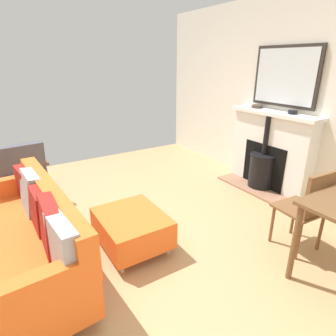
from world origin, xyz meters
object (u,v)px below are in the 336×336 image
at_px(dining_chair_near_fireplace, 308,206).
at_px(armchair_accent, 19,167).
at_px(mantel_bowl_near, 257,106).
at_px(ottoman, 132,227).
at_px(mantel_bowl_far, 293,112).
at_px(sofa, 22,240).
at_px(fireplace, 269,155).

bearing_deg(dining_chair_near_fireplace, armchair_accent, -51.38).
height_order(armchair_accent, dining_chair_near_fireplace, dining_chair_near_fireplace).
relative_size(mantel_bowl_near, ottoman, 0.21).
height_order(mantel_bowl_far, armchair_accent, mantel_bowl_far).
bearing_deg(ottoman, armchair_accent, -66.17).
bearing_deg(armchair_accent, sofa, 84.26).
relative_size(ottoman, armchair_accent, 0.90).
relative_size(fireplace, ottoman, 1.83).
bearing_deg(fireplace, armchair_accent, -25.85).
xyz_separation_m(mantel_bowl_near, mantel_bowl_far, (0.00, 0.60, 0.00)).
bearing_deg(armchair_accent, fireplace, 154.15).
xyz_separation_m(fireplace, mantel_bowl_far, (-0.04, 0.26, 0.65)).
relative_size(sofa, dining_chair_near_fireplace, 2.19).
xyz_separation_m(armchair_accent, dining_chair_near_fireplace, (-2.19, 2.74, 0.04)).
relative_size(ottoman, dining_chair_near_fireplace, 0.86).
bearing_deg(mantel_bowl_near, mantel_bowl_far, 90.00).
height_order(mantel_bowl_near, ottoman, mantel_bowl_near).
bearing_deg(ottoman, mantel_bowl_near, -165.37).
xyz_separation_m(mantel_bowl_near, sofa, (3.34, 0.49, -0.80)).
relative_size(fireplace, dining_chair_near_fireplace, 1.57).
xyz_separation_m(sofa, armchair_accent, (-0.17, -1.66, 0.10)).
xyz_separation_m(mantel_bowl_far, armchair_accent, (3.17, -1.77, -0.70)).
xyz_separation_m(sofa, ottoman, (-0.96, 0.13, -0.13)).
bearing_deg(fireplace, mantel_bowl_near, -95.85).
bearing_deg(mantel_bowl_far, mantel_bowl_near, -90.00).
relative_size(sofa, ottoman, 2.56).
relative_size(fireplace, sofa, 0.72).
height_order(fireplace, mantel_bowl_near, mantel_bowl_near).
bearing_deg(sofa, mantel_bowl_far, 178.02).
relative_size(mantel_bowl_far, sofa, 0.06).
bearing_deg(mantel_bowl_far, armchair_accent, -29.23).
relative_size(mantel_bowl_near, sofa, 0.08).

